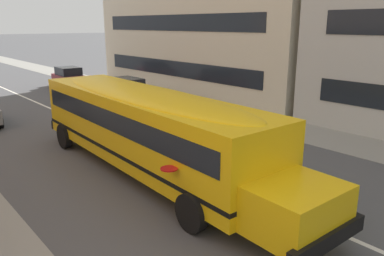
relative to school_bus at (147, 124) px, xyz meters
name	(u,v)px	position (x,y,z in m)	size (l,w,h in m)	color
ground_plane	(170,160)	(-0.48, 1.31, -1.75)	(400.00, 400.00, 0.00)	#4C4C4F
sidewalk_far	(285,128)	(-0.48, 8.57, -1.74)	(120.00, 3.00, 0.01)	gray
lane_centreline	(170,160)	(-0.48, 1.31, -1.74)	(110.00, 0.16, 0.01)	silver
school_bus	(147,124)	(0.00, 0.00, 0.00)	(13.22, 3.40, 2.94)	yellow
parked_car_maroon_past_driveway	(69,77)	(-19.75, 5.65, -0.90)	(3.99, 2.05, 1.64)	maroon
parked_car_red_by_entrance	(127,90)	(-10.94, 5.81, -0.90)	(3.91, 1.89, 1.64)	maroon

